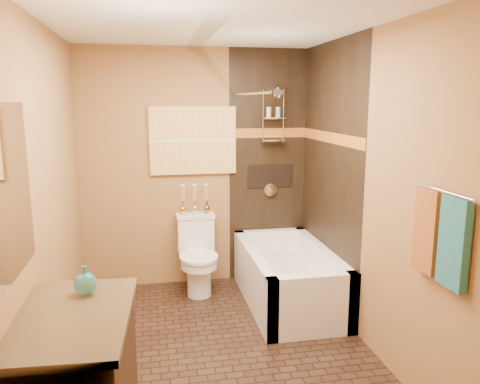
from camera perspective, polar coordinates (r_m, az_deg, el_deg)
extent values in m
plane|color=black|center=(3.95, -2.65, -18.62)|extent=(3.00, 3.00, 0.00)
cube|color=olive|center=(3.55, -22.39, -1.29)|extent=(0.02, 3.00, 2.50)
cube|color=olive|center=(3.86, 15.08, 0.12)|extent=(0.02, 3.00, 2.50)
cube|color=olive|center=(4.98, -5.30, 2.83)|extent=(2.40, 0.02, 2.50)
cube|color=olive|center=(2.09, 3.14, -8.77)|extent=(2.40, 0.02, 2.50)
plane|color=silver|center=(3.48, -3.04, 20.01)|extent=(3.00, 3.00, 0.00)
cube|color=black|center=(5.10, 3.42, 3.06)|extent=(0.85, 0.01, 2.50)
cube|color=black|center=(4.53, 10.81, 1.88)|extent=(0.01, 1.50, 2.50)
cube|color=#9B541C|center=(5.05, 3.49, 7.20)|extent=(0.85, 0.01, 0.10)
cube|color=#9B541C|center=(4.49, 10.86, 6.54)|extent=(0.01, 1.50, 0.10)
cube|color=black|center=(5.11, 3.69, 1.95)|extent=(0.50, 0.01, 0.25)
cylinder|color=silver|center=(4.92, 4.23, 12.45)|extent=(0.02, 0.26, 0.02)
cylinder|color=silver|center=(4.78, 4.70, 11.89)|extent=(0.11, 0.11, 0.09)
cylinder|color=silver|center=(5.12, 3.72, 0.26)|extent=(0.14, 0.02, 0.14)
cylinder|color=silver|center=(4.25, 1.05, 11.90)|extent=(0.03, 1.55, 0.03)
cylinder|color=silver|center=(2.91, 23.41, 0.10)|extent=(0.02, 0.55, 0.02)
cube|color=#205E6D|center=(2.87, 24.62, -5.68)|extent=(0.05, 0.22, 0.52)
cube|color=brown|center=(3.08, 21.83, -4.39)|extent=(0.05, 0.22, 0.52)
cube|color=gold|center=(4.91, -5.75, 6.24)|extent=(0.90, 0.04, 0.70)
cube|color=white|center=(2.54, -26.84, -0.50)|extent=(0.01, 1.00, 0.90)
cube|color=white|center=(4.05, 8.81, -13.63)|extent=(0.80, 0.10, 0.55)
cube|color=white|center=(5.29, 3.66, -7.50)|extent=(0.80, 0.10, 0.55)
cube|color=white|center=(4.58, 1.60, -10.52)|extent=(0.10, 1.50, 0.55)
cube|color=white|center=(4.77, 9.95, -9.78)|extent=(0.10, 1.50, 0.55)
cube|color=white|center=(4.70, 5.84, -11.30)|extent=(0.64, 1.34, 0.35)
cube|color=white|center=(5.01, -5.44, -5.21)|extent=(0.38, 0.18, 0.38)
cube|color=white|center=(4.96, -5.48, -2.89)|extent=(0.41, 0.20, 0.04)
cylinder|color=white|center=(4.85, -5.00, -10.37)|extent=(0.24, 0.24, 0.38)
cylinder|color=white|center=(4.79, -5.04, -8.49)|extent=(0.37, 0.37, 0.10)
cylinder|color=white|center=(4.77, -5.05, -7.87)|extent=(0.39, 0.39, 0.03)
cube|color=black|center=(2.68, -19.78, -14.25)|extent=(0.65, 1.01, 0.04)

